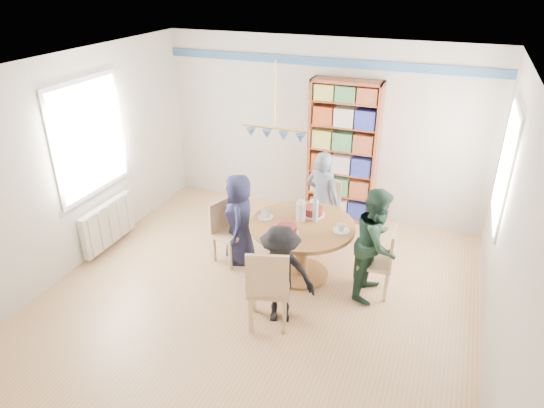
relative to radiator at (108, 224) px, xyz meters
The scene contains 14 objects.
ground 2.46m from the radiator, ahead, with size 5.00×5.00×0.00m, color tan.
room_shell 2.58m from the radiator, 14.73° to the left, with size 5.00×5.00×5.00m.
radiator is the anchor object (origin of this frame).
dining_table 2.77m from the radiator, ahead, with size 1.30×1.30×0.75m.
chair_left 1.71m from the radiator, ahead, with size 0.47×0.47×0.84m.
chair_right 3.76m from the radiator, ahead, with size 0.41×0.41×0.88m.
chair_far 3.04m from the radiator, 24.97° to the left, with size 0.41×0.41×0.89m.
chair_near 2.84m from the radiator, 16.19° to the right, with size 0.55×0.55×1.00m.
person_left 1.92m from the radiator, 10.18° to the left, with size 0.61×0.39×1.24m, color #171933.
person_right 3.68m from the radiator, ahead, with size 0.67×0.52×1.38m, color #193224.
person_far 3.00m from the radiator, 22.62° to the left, with size 0.51×0.33×1.40m, color gray.
person_near 2.86m from the radiator, 12.39° to the right, with size 0.76×0.44×1.18m, color black.
bookshelf 3.53m from the radiator, 36.12° to the left, with size 1.03×0.31×2.16m.
tableware 2.78m from the radiator, ahead, with size 1.17×1.17×0.31m.
Camera 1 is at (1.86, -4.39, 3.60)m, focal length 32.00 mm.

